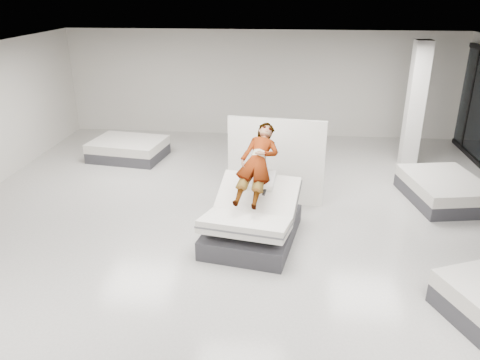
{
  "coord_description": "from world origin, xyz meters",
  "views": [
    {
      "loc": [
        0.73,
        -7.38,
        4.38
      ],
      "look_at": [
        -0.04,
        0.7,
        1.0
      ],
      "focal_mm": 35.0,
      "sensor_mm": 36.0,
      "label": 1
    }
  ],
  "objects": [
    {
      "name": "flat_bed_left_far",
      "position": [
        -3.46,
        4.38,
        0.26
      ],
      "size": [
        2.06,
        1.66,
        0.52
      ],
      "color": "#313136",
      "rests_on": "floor"
    },
    {
      "name": "person",
      "position": [
        0.29,
        0.55,
        1.23
      ],
      "size": [
        0.9,
        1.54,
        1.65
      ],
      "primitive_type": "imported",
      "rotation": [
        0.68,
        0.0,
        -0.18
      ],
      "color": "slate",
      "rests_on": "hero_bed"
    },
    {
      "name": "room",
      "position": [
        0.0,
        0.0,
        1.6
      ],
      "size": [
        14.0,
        14.04,
        3.2
      ],
      "color": "beige",
      "rests_on": "ground"
    },
    {
      "name": "divider_panel",
      "position": [
        0.6,
        1.95,
        0.94
      ],
      "size": [
        2.05,
        0.35,
        1.87
      ],
      "primitive_type": "cube",
      "rotation": [
        0.0,
        0.0,
        -0.13
      ],
      "color": "white",
      "rests_on": "floor"
    },
    {
      "name": "remote",
      "position": [
        0.44,
        0.16,
        1.01
      ],
      "size": [
        0.07,
        0.15,
        0.08
      ],
      "primitive_type": "cube",
      "rotation": [
        0.35,
        0.0,
        -0.18
      ],
      "color": "black",
      "rests_on": "person"
    },
    {
      "name": "hero_bed",
      "position": [
        0.23,
        0.24,
        0.37
      ],
      "size": [
        1.85,
        2.24,
        1.15
      ],
      "color": "#313136",
      "rests_on": "floor"
    },
    {
      "name": "flat_bed_right_far",
      "position": [
        4.27,
        2.34,
        0.26
      ],
      "size": [
        1.76,
        2.15,
        0.53
      ],
      "color": "#313136",
      "rests_on": "floor"
    },
    {
      "name": "column",
      "position": [
        4.0,
        4.5,
        1.6
      ],
      "size": [
        0.4,
        0.4,
        3.2
      ],
      "primitive_type": "cube",
      "color": "silver",
      "rests_on": "floor"
    }
  ]
}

